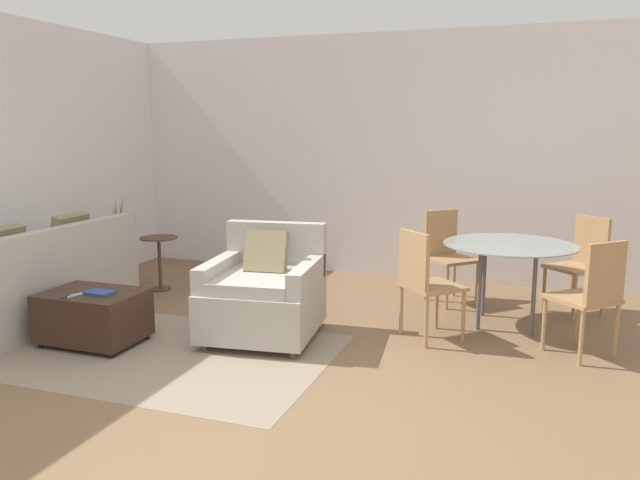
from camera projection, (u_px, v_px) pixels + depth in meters
The scene contains 16 objects.
ground_plane at pixel (205, 420), 3.69m from camera, with size 20.00×20.00×0.00m, color brown.
wall_back at pixel (376, 157), 7.13m from camera, with size 12.00×0.06×2.75m.
area_rug at pixel (159, 352), 4.80m from camera, with size 2.63×1.74×0.01m.
couch at pixel (33, 288), 5.55m from camera, with size 0.92×1.98×0.91m.
armchair at pixel (264, 294), 5.12m from camera, with size 0.98×1.04×0.90m.
ottoman at pixel (93, 315), 4.97m from camera, with size 0.76×0.56×0.42m.
book_stack at pixel (99, 292), 4.88m from camera, with size 0.23×0.16×0.02m.
tv_remote_primary at pixel (75, 295), 4.83m from camera, with size 0.08×0.16×0.01m.
tv_remote_secondary at pixel (68, 295), 4.82m from camera, with size 0.07×0.17×0.01m.
potted_plant at pixel (121, 265), 6.85m from camera, with size 0.35×0.35×1.01m.
side_table at pixel (159, 253), 6.59m from camera, with size 0.39×0.39×0.57m.
dining_table at pixel (509, 252), 5.36m from camera, with size 1.13×1.13×0.72m.
dining_chair_near_left at pixel (424, 278), 5.01m from camera, with size 0.59×0.59×0.90m.
dining_chair_near_right at pixel (592, 291), 4.60m from camera, with size 0.59×0.59×0.90m.
dining_chair_far_left at pixel (446, 250), 6.17m from camera, with size 0.59×0.59×0.90m.
dining_chair_far_right at pixel (582, 258), 5.76m from camera, with size 0.59×0.59×0.90m.
Camera 1 is at (1.79, -3.02, 1.70)m, focal length 35.00 mm.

